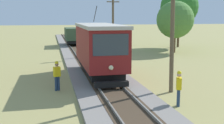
{
  "coord_description": "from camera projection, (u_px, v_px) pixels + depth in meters",
  "views": [
    {
      "loc": [
        -3.38,
        -4.91,
        4.43
      ],
      "look_at": [
        0.64,
        13.42,
        1.33
      ],
      "focal_mm": 45.27,
      "sensor_mm": 36.0,
      "label": 1
    }
  ],
  "objects": [
    {
      "name": "second_worker",
      "position": [
        57.0,
        74.0,
        16.69
      ],
      "size": [
        0.44,
        0.36,
        1.78
      ],
      "rotation": [
        0.0,
        0.0,
        1.95
      ],
      "color": "navy",
      "rests_on": "ground"
    },
    {
      "name": "utility_pole_near_tram",
      "position": [
        172.0,
        25.0,
        16.0
      ],
      "size": [
        1.4,
        0.46,
        7.58
      ],
      "color": "brown",
      "rests_on": "ground"
    },
    {
      "name": "tree_left_far",
      "position": [
        175.0,
        20.0,
        33.41
      ],
      "size": [
        4.41,
        4.41,
        6.14
      ],
      "color": "#4C3823",
      "rests_on": "ground"
    },
    {
      "name": "tree_right_near",
      "position": [
        179.0,
        7.0,
        39.14
      ],
      "size": [
        5.22,
        5.22,
        8.22
      ],
      "color": "#4C3823",
      "rests_on": "ground"
    },
    {
      "name": "red_tram",
      "position": [
        99.0,
        47.0,
        20.06
      ],
      "size": [
        2.6,
        8.54,
        4.79
      ],
      "color": "maroon",
      "rests_on": "rail_right"
    },
    {
      "name": "utility_pole_mid",
      "position": [
        113.0,
        24.0,
        31.03
      ],
      "size": [
        1.4,
        0.3,
        6.7
      ],
      "color": "brown",
      "rests_on": "ground"
    },
    {
      "name": "freight_car",
      "position": [
        74.0,
        35.0,
        41.3
      ],
      "size": [
        2.4,
        5.2,
        2.31
      ],
      "color": "#384C33",
      "rests_on": "rail_right"
    },
    {
      "name": "track_worker",
      "position": [
        179.0,
        87.0,
        13.8
      ],
      "size": [
        0.36,
        0.44,
        1.78
      ],
      "rotation": [
        0.0,
        0.0,
        -0.38
      ],
      "color": "navy",
      "rests_on": "ground"
    }
  ]
}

